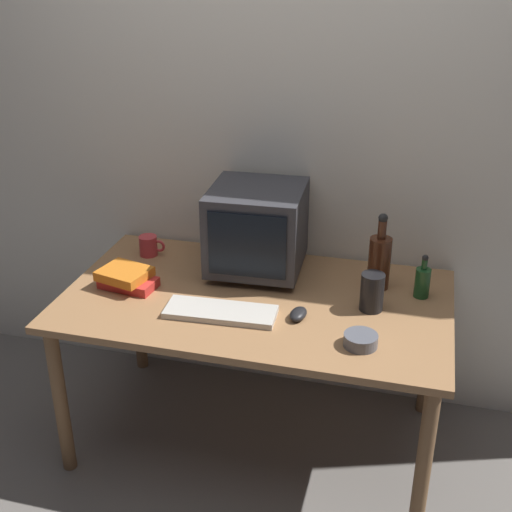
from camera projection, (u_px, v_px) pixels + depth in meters
ground_plane at (256, 436)px, 2.97m from camera, size 6.00×6.00×0.00m
back_wall at (286, 129)px, 2.86m from camera, size 4.00×0.08×2.50m
desk at (256, 314)px, 2.70m from camera, size 1.52×0.87×0.70m
crt_monitor at (257, 229)px, 2.80m from camera, size 0.40×0.40×0.37m
keyboard at (221, 312)px, 2.54m from camera, size 0.43×0.17×0.02m
computer_mouse at (298, 314)px, 2.51m from camera, size 0.07×0.11×0.04m
bottle_tall at (379, 260)px, 2.69m from camera, size 0.09×0.09×0.32m
bottle_short at (422, 281)px, 2.64m from camera, size 0.06×0.06×0.18m
book_stack at (126, 278)px, 2.73m from camera, size 0.25×0.20×0.08m
mug at (149, 246)px, 3.00m from camera, size 0.12×0.08×0.09m
cd_spindle at (361, 340)px, 2.34m from camera, size 0.12×0.12×0.04m
metal_canister at (372, 292)px, 2.55m from camera, size 0.09×0.09×0.15m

